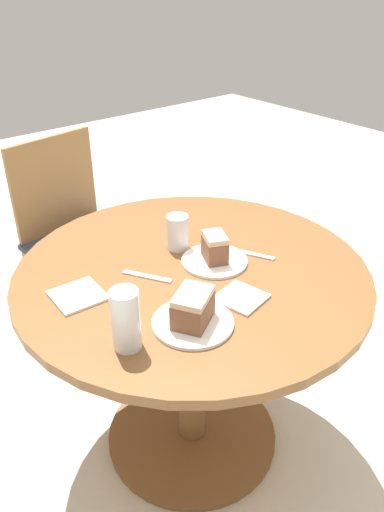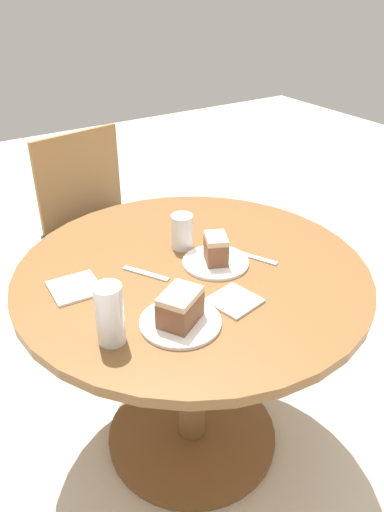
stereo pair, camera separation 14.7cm
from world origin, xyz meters
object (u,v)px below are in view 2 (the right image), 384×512
(chair, at_px, (100,227))
(glass_water, at_px, (110,317))
(plate_far, at_px, (180,322))
(glass_lemonade, at_px, (182,234))
(cake_slice_far, at_px, (180,307))
(plate_near, at_px, (216,262))
(cake_slice_near, at_px, (216,249))

(chair, xyz_separation_m, glass_water, (-0.41, -1.07, 0.34))
(chair, distance_m, plate_far, 1.16)
(glass_lemonade, bearing_deg, plate_far, -122.57)
(glass_lemonade, relative_size, glass_water, 0.72)
(chair, distance_m, cake_slice_far, 1.18)
(plate_near, height_order, glass_water, glass_water)
(plate_near, height_order, plate_far, same)
(glass_lemonade, bearing_deg, plate_near, -77.65)
(cake_slice_near, relative_size, glass_lemonade, 0.93)
(cake_slice_far, xyz_separation_m, glass_lemonade, (0.21, 0.33, -0.00))
(cake_slice_far, distance_m, glass_lemonade, 0.39)
(plate_far, xyz_separation_m, cake_slice_near, (0.24, 0.19, 0.05))
(chair, relative_size, plate_near, 4.39)
(plate_far, xyz_separation_m, glass_water, (-0.17, 0.03, 0.07))
(chair, height_order, cake_slice_near, chair)
(chair, distance_m, glass_water, 1.20)
(chair, height_order, plate_near, chair)
(cake_slice_far, bearing_deg, plate_near, 38.14)
(cake_slice_near, xyz_separation_m, glass_lemonade, (-0.03, 0.14, -0.00))
(plate_far, height_order, cake_slice_far, cake_slice_far)
(chair, relative_size, glass_lemonade, 7.86)
(plate_far, height_order, glass_lemonade, glass_lemonade)
(cake_slice_near, bearing_deg, cake_slice_far, -141.86)
(plate_far, height_order, glass_water, glass_water)
(glass_lemonade, height_order, glass_water, glass_water)
(plate_near, bearing_deg, cake_slice_far, -141.86)
(plate_far, bearing_deg, chair, 77.71)
(plate_far, relative_size, glass_water, 1.33)
(plate_near, bearing_deg, cake_slice_near, -90.00)
(plate_near, height_order, glass_lemonade, glass_lemonade)
(cake_slice_near, relative_size, cake_slice_far, 0.77)
(plate_far, bearing_deg, glass_lemonade, 57.43)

